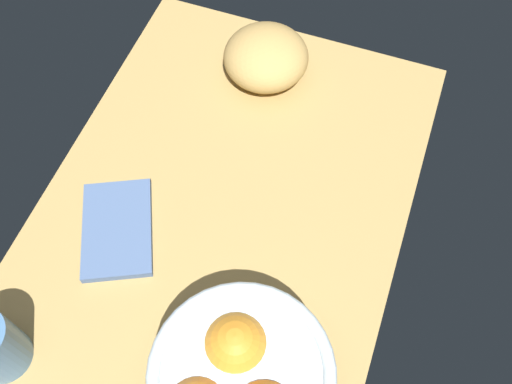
% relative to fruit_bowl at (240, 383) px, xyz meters
% --- Properties ---
extents(ground_plane, '(0.77, 0.52, 0.03)m').
position_rel_fruit_bowl_xyz_m(ground_plane, '(-0.23, -0.12, -0.08)').
color(ground_plane, tan).
extents(fruit_bowl, '(0.22, 0.22, 0.12)m').
position_rel_fruit_bowl_xyz_m(fruit_bowl, '(0.00, 0.00, 0.00)').
color(fruit_bowl, silver).
rests_on(fruit_bowl, ground).
extents(bread_loaf, '(0.19, 0.19, 0.08)m').
position_rel_fruit_bowl_xyz_m(bread_loaf, '(-0.50, -0.14, -0.03)').
color(bread_loaf, tan).
rests_on(bread_loaf, ground).
extents(napkin_folded, '(0.18, 0.15, 0.01)m').
position_rel_fruit_bowl_xyz_m(napkin_folded, '(-0.15, -0.25, -0.06)').
color(napkin_folded, '#4C6590').
rests_on(napkin_folded, ground).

